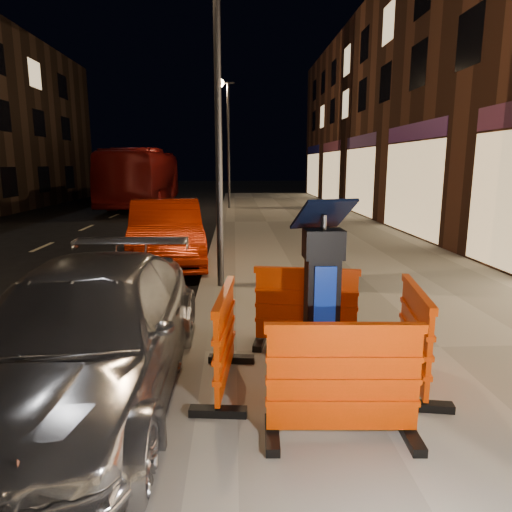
{
  "coord_description": "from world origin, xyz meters",
  "views": [
    {
      "loc": [
        0.51,
        -5.11,
        2.34
      ],
      "look_at": [
        0.8,
        1.0,
        1.1
      ],
      "focal_mm": 32.0,
      "sensor_mm": 36.0,
      "label": 1
    }
  ],
  "objects_px": {
    "barrier_front": "(343,383)",
    "barrier_kerbside": "(225,339)",
    "barrier_back": "(306,308)",
    "barrier_bldgside": "(414,336)",
    "parking_kiosk": "(322,300)",
    "car_silver": "(90,400)",
    "bus_doubledecker": "(145,206)",
    "car_red": "(167,263)"
  },
  "relations": [
    {
      "from": "barrier_front",
      "to": "barrier_kerbside",
      "type": "relative_size",
      "value": 1.0
    },
    {
      "from": "barrier_front",
      "to": "barrier_back",
      "type": "distance_m",
      "value": 1.9
    },
    {
      "from": "barrier_front",
      "to": "barrier_bldgside",
      "type": "bearing_deg",
      "value": 47.8
    },
    {
      "from": "barrier_bldgside",
      "to": "parking_kiosk",
      "type": "bearing_deg",
      "value": 99.8
    },
    {
      "from": "barrier_front",
      "to": "barrier_kerbside",
      "type": "distance_m",
      "value": 1.34
    },
    {
      "from": "barrier_back",
      "to": "barrier_front",
      "type": "bearing_deg",
      "value": -79.2
    },
    {
      "from": "barrier_back",
      "to": "barrier_kerbside",
      "type": "xyz_separation_m",
      "value": [
        -0.95,
        -0.95,
        0.0
      ]
    },
    {
      "from": "barrier_kerbside",
      "to": "car_silver",
      "type": "bearing_deg",
      "value": 93.76
    },
    {
      "from": "parking_kiosk",
      "to": "barrier_back",
      "type": "bearing_deg",
      "value": 97.8
    },
    {
      "from": "car_silver",
      "to": "bus_doubledecker",
      "type": "distance_m",
      "value": 22.24
    },
    {
      "from": "parking_kiosk",
      "to": "barrier_bldgside",
      "type": "xyz_separation_m",
      "value": [
        0.95,
        0.0,
        -0.39
      ]
    },
    {
      "from": "barrier_kerbside",
      "to": "bus_doubledecker",
      "type": "height_order",
      "value": "bus_doubledecker"
    },
    {
      "from": "barrier_back",
      "to": "barrier_kerbside",
      "type": "bearing_deg",
      "value": -124.2
    },
    {
      "from": "parking_kiosk",
      "to": "barrier_front",
      "type": "xyz_separation_m",
      "value": [
        0.0,
        -0.95,
        -0.39
      ]
    },
    {
      "from": "bus_doubledecker",
      "to": "car_silver",
      "type": "bearing_deg",
      "value": -81.39
    },
    {
      "from": "barrier_front",
      "to": "car_silver",
      "type": "distance_m",
      "value": 2.61
    },
    {
      "from": "barrier_bldgside",
      "to": "car_red",
      "type": "relative_size",
      "value": 0.28
    },
    {
      "from": "car_red",
      "to": "barrier_kerbside",
      "type": "bearing_deg",
      "value": -85.61
    },
    {
      "from": "parking_kiosk",
      "to": "barrier_back",
      "type": "height_order",
      "value": "parking_kiosk"
    },
    {
      "from": "barrier_kerbside",
      "to": "car_silver",
      "type": "distance_m",
      "value": 1.51
    },
    {
      "from": "barrier_back",
      "to": "barrier_bldgside",
      "type": "xyz_separation_m",
      "value": [
        0.95,
        -0.95,
        0.0
      ]
    },
    {
      "from": "barrier_kerbside",
      "to": "barrier_bldgside",
      "type": "height_order",
      "value": "same"
    },
    {
      "from": "barrier_bldgside",
      "to": "barrier_back",
      "type": "bearing_deg",
      "value": 54.8
    },
    {
      "from": "barrier_back",
      "to": "bus_doubledecker",
      "type": "distance_m",
      "value": 21.88
    },
    {
      "from": "parking_kiosk",
      "to": "barrier_front",
      "type": "height_order",
      "value": "parking_kiosk"
    },
    {
      "from": "barrier_back",
      "to": "bus_doubledecker",
      "type": "bearing_deg",
      "value": 116.57
    },
    {
      "from": "barrier_back",
      "to": "barrier_bldgside",
      "type": "bearing_deg",
      "value": -34.2
    },
    {
      "from": "barrier_kerbside",
      "to": "barrier_bldgside",
      "type": "relative_size",
      "value": 1.0
    },
    {
      "from": "barrier_front",
      "to": "car_silver",
      "type": "bearing_deg",
      "value": 159.51
    },
    {
      "from": "barrier_back",
      "to": "barrier_bldgside",
      "type": "distance_m",
      "value": 1.34
    },
    {
      "from": "barrier_bldgside",
      "to": "car_silver",
      "type": "relative_size",
      "value": 0.27
    },
    {
      "from": "parking_kiosk",
      "to": "barrier_kerbside",
      "type": "xyz_separation_m",
      "value": [
        -0.95,
        0.0,
        -0.39
      ]
    },
    {
      "from": "barrier_bldgside",
      "to": "car_red",
      "type": "bearing_deg",
      "value": 37.37
    },
    {
      "from": "barrier_kerbside",
      "to": "bus_doubledecker",
      "type": "relative_size",
      "value": 0.11
    },
    {
      "from": "barrier_kerbside",
      "to": "barrier_bldgside",
      "type": "distance_m",
      "value": 1.9
    },
    {
      "from": "parking_kiosk",
      "to": "barrier_bldgside",
      "type": "bearing_deg",
      "value": 7.8
    },
    {
      "from": "barrier_back",
      "to": "bus_doubledecker",
      "type": "height_order",
      "value": "bus_doubledecker"
    },
    {
      "from": "barrier_front",
      "to": "bus_doubledecker",
      "type": "distance_m",
      "value": 23.71
    },
    {
      "from": "barrier_bldgside",
      "to": "car_silver",
      "type": "height_order",
      "value": "barrier_bldgside"
    },
    {
      "from": "barrier_kerbside",
      "to": "bus_doubledecker",
      "type": "distance_m",
      "value": 22.56
    },
    {
      "from": "barrier_front",
      "to": "barrier_kerbside",
      "type": "xyz_separation_m",
      "value": [
        -0.95,
        0.95,
        0.0
      ]
    },
    {
      "from": "barrier_kerbside",
      "to": "car_silver",
      "type": "xyz_separation_m",
      "value": [
        -1.37,
        0.05,
        -0.64
      ]
    }
  ]
}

